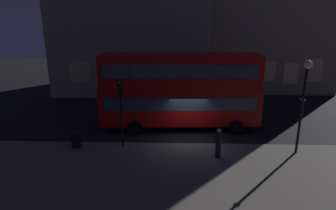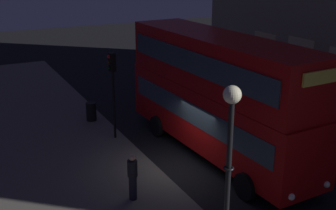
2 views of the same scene
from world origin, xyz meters
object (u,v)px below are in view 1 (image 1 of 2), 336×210
at_px(double_decker_bus, 180,88).
at_px(traffic_light_near_kerb, 121,99).
at_px(litter_bin, 76,139).
at_px(street_lamp, 304,89).
at_px(pedestrian, 218,143).

bearing_deg(double_decker_bus, traffic_light_near_kerb, -137.59).
xyz_separation_m(double_decker_bus, litter_bin, (-6.23, -3.71, -2.35)).
distance_m(double_decker_bus, litter_bin, 7.62).
distance_m(street_lamp, litter_bin, 13.35).
bearing_deg(traffic_light_near_kerb, litter_bin, -178.99).
bearing_deg(traffic_light_near_kerb, pedestrian, -18.65).
bearing_deg(pedestrian, double_decker_bus, 40.35).
height_order(street_lamp, pedestrian, street_lamp).
relative_size(double_decker_bus, litter_bin, 11.44).
relative_size(street_lamp, pedestrian, 3.08).
relative_size(street_lamp, litter_bin, 5.47).
distance_m(street_lamp, pedestrian, 5.47).
relative_size(traffic_light_near_kerb, litter_bin, 4.23).
xyz_separation_m(traffic_light_near_kerb, litter_bin, (-2.77, -0.27, -2.47)).
relative_size(traffic_light_near_kerb, pedestrian, 2.38).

